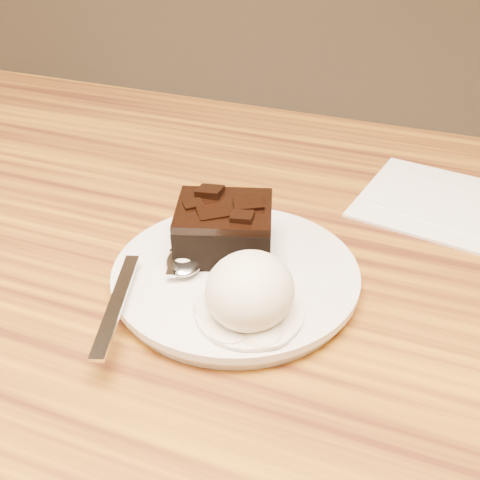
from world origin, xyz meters
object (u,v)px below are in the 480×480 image
(napkin, at_px, (438,201))
(plate, at_px, (236,278))
(ice_cream_scoop, at_px, (250,290))
(spoon, at_px, (185,262))
(brownie, at_px, (224,231))

(napkin, bearing_deg, plate, -125.46)
(ice_cream_scoop, height_order, napkin, ice_cream_scoop)
(plate, relative_size, napkin, 1.37)
(plate, xyz_separation_m, napkin, (0.15, 0.20, -0.01))
(spoon, bearing_deg, brownie, 42.40)
(ice_cream_scoop, distance_m, napkin, 0.28)
(ice_cream_scoop, relative_size, spoon, 0.39)
(brownie, xyz_separation_m, napkin, (0.16, 0.18, -0.03))
(plate, distance_m, spoon, 0.04)
(brownie, relative_size, ice_cream_scoop, 1.14)
(spoon, distance_m, napkin, 0.29)
(ice_cream_scoop, xyz_separation_m, spoon, (-0.07, 0.04, -0.02))
(brownie, distance_m, ice_cream_scoop, 0.09)
(brownie, xyz_separation_m, ice_cream_scoop, (0.05, -0.07, 0.00))
(ice_cream_scoop, bearing_deg, brownie, 124.51)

